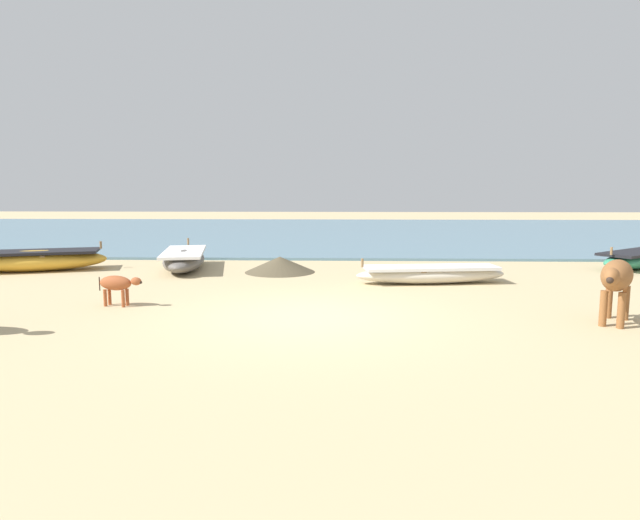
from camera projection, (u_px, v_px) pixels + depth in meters
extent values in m
plane|color=tan|center=(311.00, 316.00, 9.35)|extent=(80.00, 80.00, 0.00)
cube|color=slate|center=(328.00, 232.00, 26.32)|extent=(60.00, 20.00, 0.08)
ellipsoid|color=#5B5651|center=(184.00, 260.00, 14.62)|extent=(1.64, 3.36, 0.52)
cube|color=white|center=(184.00, 252.00, 14.59)|extent=(1.55, 2.97, 0.07)
cube|color=olive|center=(185.00, 254.00, 14.84)|extent=(0.91, 0.29, 0.04)
cylinder|color=olive|center=(188.00, 241.00, 16.02)|extent=(0.06, 0.06, 0.20)
cube|color=olive|center=(639.00, 255.00, 14.87)|extent=(0.59, 0.73, 0.04)
cylinder|color=olive|center=(611.00, 251.00, 13.99)|extent=(0.06, 0.06, 0.20)
ellipsoid|color=gold|center=(36.00, 261.00, 14.38)|extent=(3.73, 2.12, 0.55)
cube|color=black|center=(35.00, 252.00, 14.35)|extent=(3.32, 1.97, 0.07)
cube|color=olive|center=(46.00, 255.00, 14.43)|extent=(0.40, 0.94, 0.04)
cylinder|color=olive|center=(101.00, 245.00, 14.76)|extent=(0.06, 0.06, 0.20)
ellipsoid|color=beige|center=(431.00, 275.00, 12.55)|extent=(3.57, 1.23, 0.39)
cube|color=white|center=(431.00, 268.00, 12.53)|extent=(3.15, 1.16, 0.07)
cube|color=olive|center=(420.00, 270.00, 12.51)|extent=(0.20, 0.70, 0.04)
cylinder|color=olive|center=(362.00, 263.00, 12.36)|extent=(0.06, 0.06, 0.20)
ellipsoid|color=#9E4C28|center=(116.00, 283.00, 10.11)|extent=(0.67, 0.36, 0.28)
ellipsoid|color=#9E4C28|center=(136.00, 281.00, 10.01)|extent=(0.23, 0.16, 0.15)
sphere|color=#2D2119|center=(141.00, 282.00, 10.00)|extent=(0.07, 0.07, 0.06)
cylinder|color=#9E4C28|center=(127.00, 297.00, 10.17)|extent=(0.06, 0.06, 0.32)
cylinder|color=#9E4C28|center=(123.00, 299.00, 10.04)|extent=(0.06, 0.06, 0.32)
cylinder|color=#9E4C28|center=(110.00, 296.00, 10.25)|extent=(0.06, 0.06, 0.32)
cylinder|color=#9E4C28|center=(105.00, 298.00, 10.11)|extent=(0.06, 0.06, 0.32)
cylinder|color=#2D2119|center=(100.00, 284.00, 10.18)|extent=(0.02, 0.02, 0.26)
ellipsoid|color=brown|center=(617.00, 275.00, 8.78)|extent=(1.01, 1.22, 0.50)
ellipsoid|color=brown|center=(611.00, 277.00, 8.14)|extent=(0.40, 0.44, 0.27)
sphere|color=#2D2119|center=(610.00, 280.00, 8.01)|extent=(0.14, 0.14, 0.10)
cylinder|color=brown|center=(621.00, 310.00, 8.50)|extent=(0.12, 0.12, 0.58)
cylinder|color=brown|center=(603.00, 308.00, 8.64)|extent=(0.12, 0.12, 0.58)
cylinder|color=brown|center=(626.00, 303.00, 9.05)|extent=(0.12, 0.12, 0.58)
cylinder|color=brown|center=(609.00, 301.00, 9.19)|extent=(0.12, 0.12, 0.58)
cylinder|color=#2D2119|center=(621.00, 274.00, 9.29)|extent=(0.04, 0.04, 0.47)
cone|color=brown|center=(280.00, 264.00, 14.19)|extent=(2.45, 2.45, 0.41)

